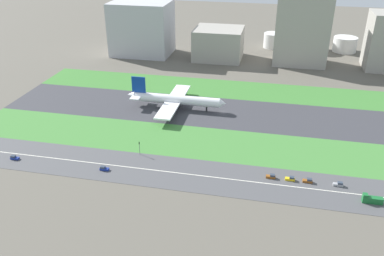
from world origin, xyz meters
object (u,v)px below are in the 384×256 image
Objects in this scene: car_5 at (14,158)px; hangar_building at (219,44)px; terminal_building at (142,28)px; car_4 at (271,176)px; fuel_tank_east at (345,44)px; car_0 at (104,169)px; car_3 at (290,179)px; fuel_tank_centre at (308,41)px; traffic_light at (139,147)px; fuel_tank_west at (273,40)px; truck_0 at (372,200)px; car_2 at (339,184)px; office_tower at (302,31)px; car_1 at (308,181)px; airliner at (174,100)px.

hangar_building is at bearing -111.35° from car_5.
car_5 is at bearing -91.56° from terminal_building.
car_4 is 0.21× the size of fuel_tank_east.
car_4 is 1.00× the size of car_0.
fuel_tank_centre is at bearing 85.89° from car_3.
traffic_light is 227.36m from fuel_tank_west.
car_4 is 1.00× the size of car_3.
hangar_building is (-95.73, 192.00, 11.52)m from truck_0.
car_2 is at bearing -49.93° from terminal_building.
car_5 is 206.51m from hangar_building.
car_2 is 228.88m from fuel_tank_east.
car_0 is at bearing -180.00° from car_5.
car_4 is 184.69m from office_tower.
car_0 is 194.21m from hangar_building.
fuel_tank_east is at bearing 77.56° from car_3.
car_4 and car_2 have the same top height.
office_tower is at bearing 90.20° from car_1.
car_1 is 13.50m from car_2.
truck_0 is at bearing -49.23° from terminal_building.
hangar_building is at bearing 114.59° from car_2.
fuel_tank_west is (-6.40, 227.00, 6.01)m from car_4.
fuel_tank_west is at bearing 93.84° from car_3.
terminal_building reaches higher than car_1.
car_4 is at bearing -73.76° from hangar_building.
office_tower is 2.16× the size of fuel_tank_centre.
fuel_tank_west reaches higher than car_4.
car_4 is at bearing -104.56° from fuel_tank_east.
car_0 is 0.08× the size of terminal_building.
car_2 is 227.18m from fuel_tank_centre.
office_tower reaches higher than truck_0.
terminal_building reaches higher than truck_0.
car_0 is 0.08× the size of office_tower.
car_1 is 0.11× the size of hangar_building.
car_2 is 15.98m from truck_0.
traffic_light is 0.17× the size of hangar_building.
car_4 is 30.28m from car_2.
car_1 is at bearing -21.08° from truck_0.
car_5 is 0.08× the size of office_tower.
fuel_tank_west is at bearing 180.00° from fuel_tank_centre.
car_4 is 67.96m from traffic_light.
hangar_building is (-69.79, 182.00, 12.27)m from car_1.
car_2 is (158.33, 10.00, 0.00)m from car_5.
car_3 is 0.61× the size of traffic_light.
fuel_tank_east is at bearing 13.90° from terminal_building.
office_tower is (138.96, 0.00, 4.74)m from terminal_building.
terminal_building is 187.98m from fuel_tank_east.
car_1 is 1.00× the size of car_5.
car_3 and car_0 have the same top height.
car_4 and car_0 have the same top height.
airliner is 14.77× the size of car_5.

